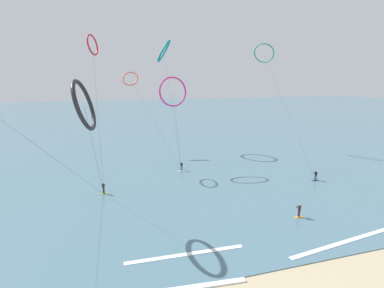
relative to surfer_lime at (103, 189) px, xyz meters
The scene contains 13 objects.
sea_water 79.24m from the surfer_lime, 81.93° to the left, with size 400.00×200.00×0.08m, color slate.
surfer_lime is the anchor object (origin of this frame).
surfer_navy 32.68m from the surfer_lime, ahead, with size 1.40×0.62×1.70m.
surfer_amber 26.06m from the surfer_lime, 31.98° to the right, with size 1.40×0.63×1.70m.
surfer_ivory 14.80m from the surfer_lime, 27.64° to the left, with size 1.40×0.71×1.70m.
kite_charcoal 15.47m from the surfer_lime, 96.31° to the right, with size 2.74×11.77×16.06m.
kite_crimson 25.27m from the surfer_lime, 92.12° to the left, with size 2.25×16.28×23.41m.
kite_coral 28.31m from the surfer_lime, 74.90° to the left, with size 8.82×17.77×17.49m.
kite_magenta 19.77m from the surfer_lime, 35.54° to the left, with size 5.17×2.77×16.35m.
kite_teal 35.86m from the surfer_lime, 61.26° to the left, with size 4.53×21.71×24.34m.
kite_emerald 44.94m from the surfer_lime, 28.53° to the left, with size 5.10×25.37×23.47m.
wave_crest_mid 31.16m from the surfer_lime, 38.80° to the right, with size 15.91×0.50×0.12m, color white.
wave_crest_far 18.77m from the surfer_lime, 66.77° to the right, with size 11.24×0.50×0.12m, color white.
Camera 1 is at (-9.83, -11.17, 16.13)m, focal length 27.07 mm.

